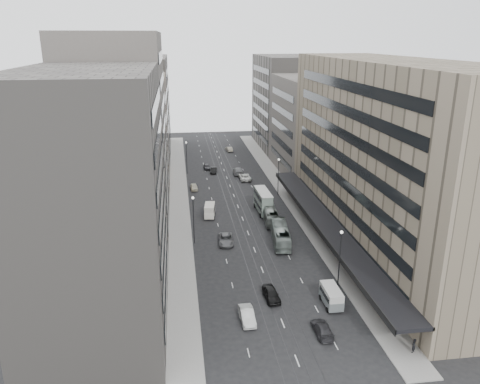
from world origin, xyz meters
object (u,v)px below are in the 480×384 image
pedestrian (414,346)px  double_decker (263,201)px  sedan_1 (247,315)px  sedan_2 (226,240)px  bus_near (280,234)px  panel_van (210,210)px  sedan_0 (271,294)px  vw_microbus (331,296)px  bus_far (270,214)px

pedestrian → double_decker: bearing=-119.1°
sedan_1 → sedan_2: bearing=89.0°
bus_near → panel_van: bus_near is taller
double_decker → sedan_1: bearing=-105.2°
double_decker → panel_van: bearing=-175.1°
bus_near → panel_van: bearing=-43.6°
panel_van → sedan_0: panel_van is taller
vw_microbus → panel_van: (-13.30, 33.47, 0.05)m
bus_near → vw_microbus: (2.28, -20.12, -0.11)m
panel_van → pedestrian: 48.14m
double_decker → sedan_2: double_decker is taller
vw_microbus → sedan_1: vw_microbus is taller
bus_far → sedan_0: bearing=83.3°
vw_microbus → sedan_1: size_ratio=1.01×
double_decker → bus_far: bearing=-86.2°
panel_van → sedan_2: (1.80, -12.56, -0.71)m
sedan_0 → sedan_1: bearing=-134.7°
double_decker → vw_microbus: size_ratio=1.77×
sedan_0 → double_decker: bearing=77.8°
vw_microbus → sedan_2: bearing=119.1°
vw_microbus → panel_van: bearing=112.0°
bus_near → sedan_0: 18.37m
panel_van → sedan_1: (1.97, -35.50, -0.68)m
sedan_2 → panel_van: bearing=102.7°
vw_microbus → panel_van: 36.01m
double_decker → vw_microbus: bearing=-87.6°
bus_near → pedestrian: bearing=111.7°
bus_near → sedan_2: size_ratio=2.07×
sedan_0 → sedan_2: 18.86m
vw_microbus → sedan_2: size_ratio=0.89×
bus_near → sedan_1: size_ratio=2.34×
bus_far → sedan_1: bearing=78.1°
bus_far → vw_microbus: bus_far is taller
panel_van → sedan_2: size_ratio=0.84×
bus_near → sedan_1: 23.95m
double_decker → sedan_2: (-8.93, -13.84, -1.67)m
vw_microbus → sedan_0: 7.82m
vw_microbus → sedan_1: 11.53m
vw_microbus → pedestrian: (5.86, -10.70, -0.37)m
bus_near → panel_van: size_ratio=2.47×
panel_van → sedan_2: panel_van is taller
bus_far → sedan_2: size_ratio=1.90×
sedan_0 → pedestrian: pedestrian is taller
double_decker → vw_microbus: (2.58, -34.74, -1.01)m
bus_near → sedan_0: size_ratio=2.39×
sedan_0 → pedestrian: bearing=-48.6°
vw_microbus → sedan_0: bearing=161.7°
bus_far → double_decker: (-0.48, 4.82, 1.02)m
vw_microbus → sedan_0: (-7.39, 2.49, -0.62)m
bus_near → sedan_1: (-9.05, -22.16, -0.74)m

